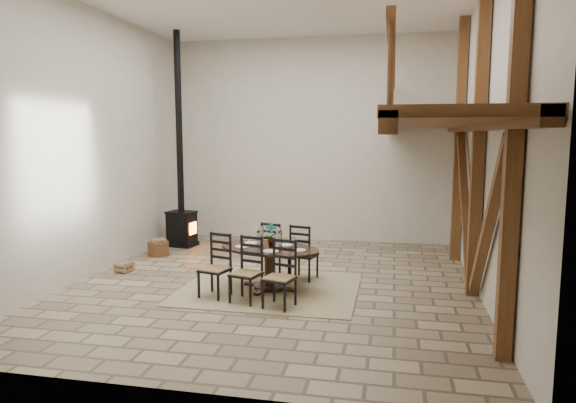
% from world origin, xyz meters
% --- Properties ---
extents(ground, '(8.00, 8.00, 0.00)m').
position_xyz_m(ground, '(0.00, 0.00, 0.00)').
color(ground, tan).
rests_on(ground, ground).
extents(room_shell, '(7.02, 8.02, 5.01)m').
position_xyz_m(room_shell, '(1.19, 0.00, 3.01)').
color(room_shell, beige).
rests_on(room_shell, ground).
extents(rug, '(3.00, 2.50, 0.02)m').
position_xyz_m(rug, '(0.02, -0.37, 0.01)').
color(rug, tan).
rests_on(rug, ground).
extents(dining_table, '(2.03, 2.25, 1.15)m').
position_xyz_m(dining_table, '(-0.00, -0.48, 0.41)').
color(dining_table, black).
rests_on(dining_table, ground).
extents(wood_stove, '(0.72, 0.60, 5.00)m').
position_xyz_m(wood_stove, '(-2.85, 2.58, 1.13)').
color(wood_stove, black).
rests_on(wood_stove, ground).
extents(log_basket, '(0.46, 0.46, 0.38)m').
position_xyz_m(log_basket, '(-2.98, 1.57, 0.16)').
color(log_basket, brown).
rests_on(log_basket, ground).
extents(log_stack, '(0.35, 0.35, 0.19)m').
position_xyz_m(log_stack, '(-3.01, 0.15, 0.10)').
color(log_stack, '#997455').
rests_on(log_stack, ground).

